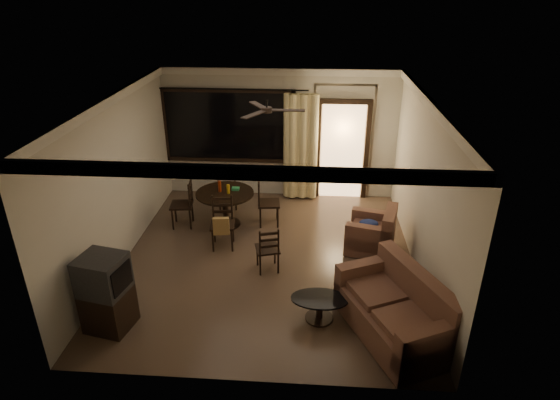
# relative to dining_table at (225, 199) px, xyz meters

# --- Properties ---
(ground) EXTENTS (5.50, 5.50, 0.00)m
(ground) POSITION_rel_dining_table_xyz_m (0.96, -1.21, -0.56)
(ground) COLOR #7F6651
(ground) RESTS_ON ground
(room_shell) EXTENTS (5.50, 6.70, 5.50)m
(room_shell) POSITION_rel_dining_table_xyz_m (1.55, 0.57, 1.27)
(room_shell) COLOR beige
(room_shell) RESTS_ON ground
(dining_table) EXTENTS (1.12, 1.12, 0.92)m
(dining_table) POSITION_rel_dining_table_xyz_m (0.00, 0.00, 0.00)
(dining_table) COLOR black
(dining_table) RESTS_ON ground
(dining_chair_west) EXTENTS (0.46, 0.46, 0.95)m
(dining_chair_west) POSITION_rel_dining_table_xyz_m (-0.83, -0.10, -0.27)
(dining_chair_west) COLOR black
(dining_chair_west) RESTS_ON ground
(dining_chair_east) EXTENTS (0.46, 0.46, 0.95)m
(dining_chair_east) POSITION_rel_dining_table_xyz_m (0.83, 0.09, -0.27)
(dining_chair_east) COLOR black
(dining_chair_east) RESTS_ON ground
(dining_chair_south) EXTENTS (0.46, 0.52, 0.95)m
(dining_chair_south) POSITION_rel_dining_table_xyz_m (0.10, -0.85, -0.25)
(dining_chair_south) COLOR black
(dining_chair_south) RESTS_ON ground
(dining_chair_north) EXTENTS (0.46, 0.46, 0.95)m
(dining_chair_north) POSITION_rel_dining_table_xyz_m (-0.09, 0.78, -0.27)
(dining_chair_north) COLOR black
(dining_chair_north) RESTS_ON ground
(tv_cabinet) EXTENTS (0.69, 0.64, 1.13)m
(tv_cabinet) POSITION_rel_dining_table_xyz_m (-1.09, -3.09, 0.01)
(tv_cabinet) COLOR black
(tv_cabinet) RESTS_ON ground
(sofa) EXTENTS (1.55, 1.95, 0.92)m
(sofa) POSITION_rel_dining_table_xyz_m (2.87, -2.97, -0.19)
(sofa) COLOR #462620
(sofa) RESTS_ON ground
(armchair) EXTENTS (0.97, 0.97, 0.80)m
(armchair) POSITION_rel_dining_table_xyz_m (2.79, -0.77, -0.22)
(armchair) COLOR #462620
(armchair) RESTS_ON ground
(coffee_table) EXTENTS (0.83, 0.50, 0.36)m
(coffee_table) POSITION_rel_dining_table_xyz_m (1.83, -2.73, -0.31)
(coffee_table) COLOR black
(coffee_table) RESTS_ON ground
(side_chair) EXTENTS (0.46, 0.46, 0.84)m
(side_chair) POSITION_rel_dining_table_xyz_m (0.97, -1.53, -0.31)
(side_chair) COLOR black
(side_chair) RESTS_ON ground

